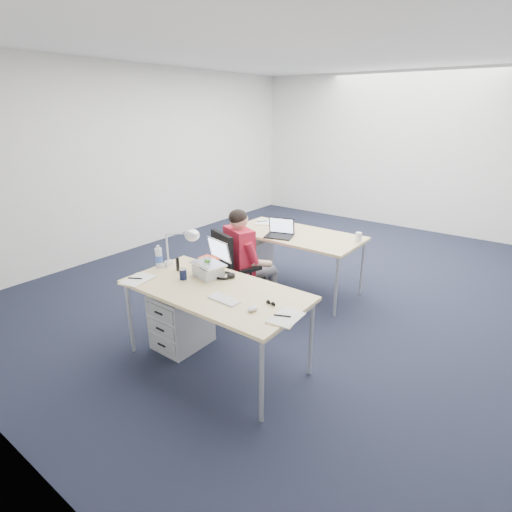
{
  "coord_description": "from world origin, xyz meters",
  "views": [
    {
      "loc": [
        2.34,
        -4.18,
        2.16
      ],
      "look_at": [
        0.22,
        -1.36,
        0.85
      ],
      "focal_mm": 28.0,
      "sensor_mm": 36.0,
      "label": 1
    }
  ],
  "objects_px": {
    "office_chair": "(237,291)",
    "headphones": "(223,275)",
    "drawer_pedestal_near": "(182,319)",
    "drawer_pedestal_far": "(250,260)",
    "desk_far": "(295,237)",
    "far_cup": "(359,237)",
    "sunglasses": "(271,303)",
    "dark_laptop": "(279,228)",
    "bear_figurine": "(207,267)",
    "desk_near": "(215,293)",
    "can_koozie": "(183,274)",
    "wireless_keyboard": "(224,299)",
    "computer_mouse": "(253,308)",
    "cordless_phone": "(178,264)",
    "book_stack": "(209,262)",
    "seated_person": "(250,261)",
    "desk_lamp": "(177,247)",
    "silver_laptop": "(208,259)",
    "water_bottle": "(159,256)"
  },
  "relations": [
    {
      "from": "wireless_keyboard",
      "to": "bear_figurine",
      "type": "relative_size",
      "value": 1.76
    },
    {
      "from": "wireless_keyboard",
      "to": "bear_figurine",
      "type": "distance_m",
      "value": 0.55
    },
    {
      "from": "silver_laptop",
      "to": "can_koozie",
      "type": "distance_m",
      "value": 0.25
    },
    {
      "from": "seated_person",
      "to": "office_chair",
      "type": "bearing_deg",
      "value": -85.66
    },
    {
      "from": "office_chair",
      "to": "drawer_pedestal_far",
      "type": "distance_m",
      "value": 0.93
    },
    {
      "from": "desk_near",
      "to": "sunglasses",
      "type": "distance_m",
      "value": 0.55
    },
    {
      "from": "desk_near",
      "to": "can_koozie",
      "type": "relative_size",
      "value": 15.49
    },
    {
      "from": "drawer_pedestal_near",
      "to": "drawer_pedestal_far",
      "type": "distance_m",
      "value": 1.68
    },
    {
      "from": "headphones",
      "to": "bear_figurine",
      "type": "distance_m",
      "value": 0.16
    },
    {
      "from": "seated_person",
      "to": "silver_laptop",
      "type": "distance_m",
      "value": 0.89
    },
    {
      "from": "seated_person",
      "to": "water_bottle",
      "type": "xyz_separation_m",
      "value": [
        -0.36,
        -0.94,
        0.25
      ]
    },
    {
      "from": "desk_near",
      "to": "wireless_keyboard",
      "type": "distance_m",
      "value": 0.25
    },
    {
      "from": "bear_figurine",
      "to": "desk_lamp",
      "type": "distance_m",
      "value": 0.36
    },
    {
      "from": "bear_figurine",
      "to": "cordless_phone",
      "type": "distance_m",
      "value": 0.31
    },
    {
      "from": "can_koozie",
      "to": "desk_lamp",
      "type": "relative_size",
      "value": 0.23
    },
    {
      "from": "dark_laptop",
      "to": "seated_person",
      "type": "bearing_deg",
      "value": -109.5
    },
    {
      "from": "desk_near",
      "to": "drawer_pedestal_far",
      "type": "height_order",
      "value": "desk_near"
    },
    {
      "from": "bear_figurine",
      "to": "computer_mouse",
      "type": "bearing_deg",
      "value": -19.76
    },
    {
      "from": "drawer_pedestal_far",
      "to": "dark_laptop",
      "type": "bearing_deg",
      "value": -13.25
    },
    {
      "from": "seated_person",
      "to": "desk_lamp",
      "type": "height_order",
      "value": "desk_lamp"
    },
    {
      "from": "wireless_keyboard",
      "to": "computer_mouse",
      "type": "height_order",
      "value": "computer_mouse"
    },
    {
      "from": "wireless_keyboard",
      "to": "headphones",
      "type": "bearing_deg",
      "value": 134.92
    },
    {
      "from": "headphones",
      "to": "sunglasses",
      "type": "xyz_separation_m",
      "value": [
        0.66,
        -0.19,
        -0.01
      ]
    },
    {
      "from": "desk_far",
      "to": "wireless_keyboard",
      "type": "xyz_separation_m",
      "value": [
        0.5,
        -1.88,
        0.05
      ]
    },
    {
      "from": "can_koozie",
      "to": "cordless_phone",
      "type": "xyz_separation_m",
      "value": [
        -0.19,
        0.11,
        0.01
      ]
    },
    {
      "from": "drawer_pedestal_far",
      "to": "bear_figurine",
      "type": "xyz_separation_m",
      "value": [
        0.64,
        -1.46,
        0.53
      ]
    },
    {
      "from": "book_stack",
      "to": "desk_far",
      "type": "bearing_deg",
      "value": 85.66
    },
    {
      "from": "office_chair",
      "to": "water_bottle",
      "type": "relative_size",
      "value": 4.43
    },
    {
      "from": "desk_near",
      "to": "can_koozie",
      "type": "bearing_deg",
      "value": -175.87
    },
    {
      "from": "headphones",
      "to": "bear_figurine",
      "type": "height_order",
      "value": "bear_figurine"
    },
    {
      "from": "book_stack",
      "to": "sunglasses",
      "type": "distance_m",
      "value": 1.0
    },
    {
      "from": "can_koozie",
      "to": "sunglasses",
      "type": "bearing_deg",
      "value": 4.19
    },
    {
      "from": "silver_laptop",
      "to": "sunglasses",
      "type": "bearing_deg",
      "value": 3.67
    },
    {
      "from": "desk_far",
      "to": "far_cup",
      "type": "height_order",
      "value": "far_cup"
    },
    {
      "from": "office_chair",
      "to": "wireless_keyboard",
      "type": "distance_m",
      "value": 1.23
    },
    {
      "from": "book_stack",
      "to": "far_cup",
      "type": "bearing_deg",
      "value": 61.9
    },
    {
      "from": "book_stack",
      "to": "sunglasses",
      "type": "xyz_separation_m",
      "value": [
        0.95,
        -0.31,
        -0.03
      ]
    },
    {
      "from": "wireless_keyboard",
      "to": "computer_mouse",
      "type": "relative_size",
      "value": 2.73
    },
    {
      "from": "drawer_pedestal_near",
      "to": "silver_laptop",
      "type": "height_order",
      "value": "silver_laptop"
    },
    {
      "from": "drawer_pedestal_near",
      "to": "bear_figurine",
      "type": "height_order",
      "value": "bear_figurine"
    },
    {
      "from": "wireless_keyboard",
      "to": "bear_figurine",
      "type": "bearing_deg",
      "value": 149.74
    },
    {
      "from": "bear_figurine",
      "to": "cordless_phone",
      "type": "bearing_deg",
      "value": -161.13
    },
    {
      "from": "dark_laptop",
      "to": "far_cup",
      "type": "height_order",
      "value": "dark_laptop"
    },
    {
      "from": "sunglasses",
      "to": "drawer_pedestal_far",
      "type": "bearing_deg",
      "value": 136.44
    },
    {
      "from": "drawer_pedestal_far",
      "to": "cordless_phone",
      "type": "height_order",
      "value": "cordless_phone"
    },
    {
      "from": "water_bottle",
      "to": "book_stack",
      "type": "xyz_separation_m",
      "value": [
        0.35,
        0.31,
        -0.07
      ]
    },
    {
      "from": "water_bottle",
      "to": "dark_laptop",
      "type": "height_order",
      "value": "dark_laptop"
    },
    {
      "from": "office_chair",
      "to": "headphones",
      "type": "relative_size",
      "value": 4.28
    },
    {
      "from": "computer_mouse",
      "to": "water_bottle",
      "type": "xyz_separation_m",
      "value": [
        -1.25,
        0.16,
        0.09
      ]
    },
    {
      "from": "book_stack",
      "to": "headphones",
      "type": "bearing_deg",
      "value": -22.36
    }
  ]
}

